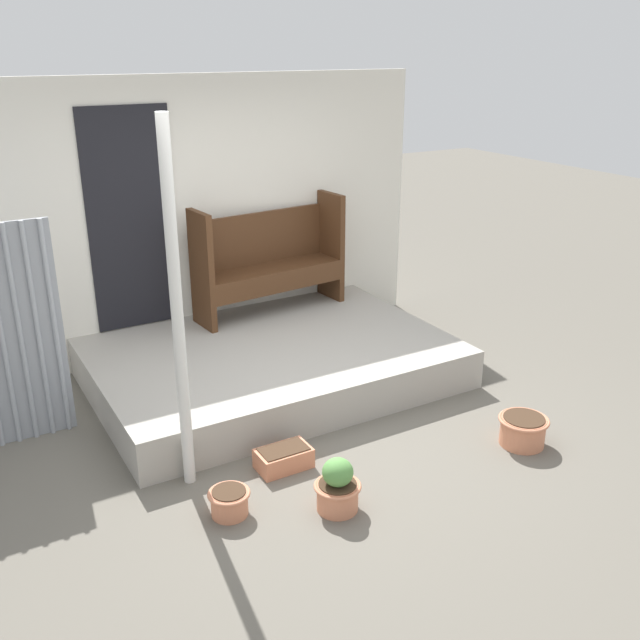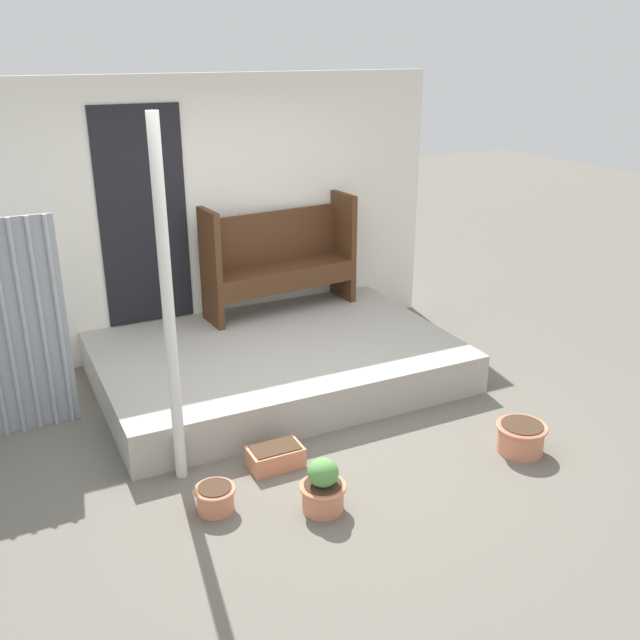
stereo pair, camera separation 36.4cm
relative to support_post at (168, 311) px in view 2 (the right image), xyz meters
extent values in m
plane|color=#666056|center=(1.01, 0.07, -1.24)|extent=(24.00, 24.00, 0.00)
cube|color=#A8A399|center=(1.20, 1.13, -1.07)|extent=(3.07, 2.11, 0.35)
cube|color=white|center=(1.20, 2.22, 0.06)|extent=(4.27, 0.06, 2.60)
cube|color=black|center=(0.36, 2.18, 0.12)|extent=(0.80, 0.02, 2.00)
cylinder|color=#979CA5|center=(-0.94, 1.16, -0.39)|extent=(0.04, 0.04, 1.69)
cylinder|color=#979CA5|center=(-0.82, 1.16, -0.39)|extent=(0.04, 0.04, 1.69)
cylinder|color=#979CA5|center=(-0.69, 1.16, -0.39)|extent=(0.04, 0.04, 1.69)
cylinder|color=#979CA5|center=(-0.57, 1.16, -0.39)|extent=(0.04, 0.04, 1.69)
cylinder|color=silver|center=(0.00, 0.00, 0.00)|extent=(0.08, 0.08, 2.48)
cube|color=#4C2D19|center=(0.86, 1.84, -0.34)|extent=(0.10, 0.40, 1.10)
cube|color=#4C2D19|center=(2.33, 1.98, -0.34)|extent=(0.10, 0.40, 1.10)
cube|color=#4C2D19|center=(1.59, 1.91, -0.46)|extent=(1.44, 0.53, 0.04)
cube|color=#4C2D19|center=(1.61, 1.73, -0.56)|extent=(1.41, 0.16, 0.17)
cube|color=#4C2D19|center=(1.58, 2.09, -0.18)|extent=(1.41, 0.17, 0.51)
cylinder|color=tan|center=(0.09, -0.49, -1.16)|extent=(0.24, 0.24, 0.17)
torus|color=tan|center=(0.09, -0.49, -1.08)|extent=(0.28, 0.28, 0.02)
cylinder|color=#422D1E|center=(0.09, -0.49, -1.07)|extent=(0.22, 0.22, 0.01)
cylinder|color=tan|center=(0.72, -0.79, -1.15)|extent=(0.27, 0.27, 0.19)
torus|color=tan|center=(0.72, -0.79, -1.06)|extent=(0.31, 0.31, 0.02)
cylinder|color=#422D1E|center=(0.72, -0.79, -1.05)|extent=(0.25, 0.25, 0.01)
ellipsoid|color=#599347|center=(0.72, -0.79, -0.96)|extent=(0.20, 0.20, 0.19)
cylinder|color=tan|center=(2.35, -0.80, -1.13)|extent=(0.33, 0.33, 0.22)
torus|color=tan|center=(2.35, -0.80, -1.03)|extent=(0.38, 0.38, 0.02)
cylinder|color=#422D1E|center=(2.35, -0.80, -1.02)|extent=(0.31, 0.31, 0.01)
cube|color=tan|center=(0.64, -0.18, -1.17)|extent=(0.39, 0.23, 0.15)
cube|color=#422D1E|center=(0.64, -0.18, -1.09)|extent=(0.34, 0.20, 0.01)
camera|label=1|loc=(-1.33, -4.10, 1.60)|focal=40.00mm
camera|label=2|loc=(-1.01, -4.28, 1.60)|focal=40.00mm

